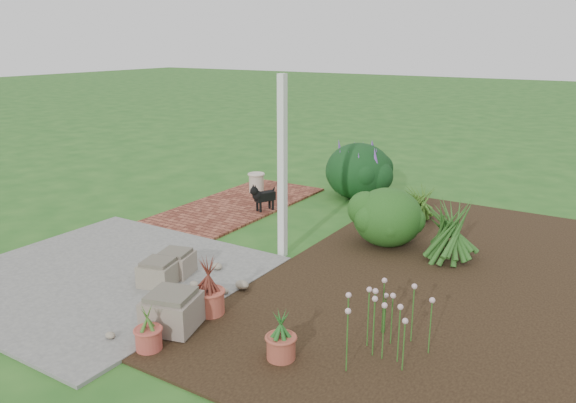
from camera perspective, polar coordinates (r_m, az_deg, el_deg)
The scene contains 18 objects.
ground at distance 7.99m, azimuth -2.75°, elevation -5.29°, with size 80.00×80.00×0.00m, color #21571B.
concrete_patio at distance 7.60m, azimuth -18.33°, elevation -7.13°, with size 3.50×3.50×0.04m, color #5E5E5C.
brick_path at distance 10.28m, azimuth -4.96°, elevation -0.30°, with size 1.60×3.50×0.04m, color #602A1E.
garden_bed at distance 7.41m, azimuth 15.79°, elevation -7.56°, with size 4.00×7.00×0.03m, color black.
veranda_post at distance 7.54m, azimuth -0.57°, elevation 3.37°, with size 0.10×0.10×2.50m, color white.
stone_trough_near at distance 6.02m, azimuth -11.69°, elevation -10.97°, with size 0.51×0.51×0.34m, color #7D6C5F.
stone_trough_mid at distance 7.06m, azimuth -13.01°, elevation -7.17°, with size 0.40×0.40×0.27m, color #716656.
stone_trough_far at distance 7.31m, azimuth -11.32°, elevation -6.23°, with size 0.40×0.40×0.27m, color gray.
black_dog at distance 9.73m, azimuth -2.58°, elevation 0.58°, with size 0.30×0.50×0.45m.
cream_ceramic_urn at distance 10.91m, azimuth -3.23°, elevation 1.85°, with size 0.29×0.29×0.38m, color #C1B19F.
evergreen_shrub at distance 8.27m, azimuth 10.10°, elevation -1.42°, with size 1.01×1.01×0.86m, color #143A12.
agapanthus_clump_back at distance 7.82m, azimuth 16.04°, elevation -2.36°, with size 1.09×1.09×0.98m, color #0B380D, non-canonical shape.
agapanthus_clump_front at distance 9.55m, azimuth 13.18°, elevation 0.28°, with size 0.79×0.79×0.70m, color #194311, non-canonical shape.
pink_flower_patch at distance 5.41m, azimuth 10.74°, elevation -12.52°, with size 0.99×0.99×0.63m, color #113D0F, non-canonical shape.
terracotta_pot_bronze at distance 6.28m, azimuth -7.99°, elevation -10.06°, with size 0.33×0.33×0.27m, color #B24F3C.
terracotta_pot_small_left at distance 5.43m, azimuth -0.71°, elevation -14.60°, with size 0.27×0.27×0.23m, color #A04836.
terracotta_pot_small_right at distance 5.74m, azimuth -13.97°, elevation -13.38°, with size 0.25×0.25×0.21m, color #B0473B.
purple_flowering_bush at distance 10.77m, azimuth 7.19°, elevation 3.25°, with size 1.26×1.26×1.07m, color black.
Camera 1 is at (4.29, -6.08, 2.92)m, focal length 35.00 mm.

